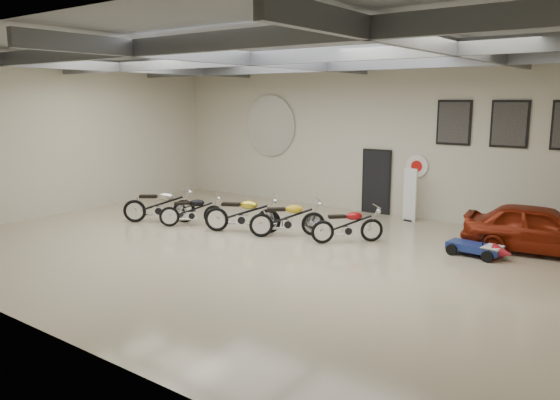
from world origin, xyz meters
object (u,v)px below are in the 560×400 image
Objects in this scene: motorcycle_red at (348,224)px; go_kart at (480,246)px; banner_stand at (410,194)px; motorcycle_silver at (159,204)px; motorcycle_black at (191,210)px; motorcycle_gold at (242,213)px; vintage_car at (540,229)px; motorcycle_yellow at (287,217)px.

motorcycle_red reaches higher than go_kart.
motorcycle_silver is (-6.17, -4.86, -0.30)m from banner_stand.
banner_stand is 0.92× the size of motorcycle_black.
motorcycle_gold is 0.60× the size of vintage_car.
motorcycle_red is at bearing -12.97° from motorcycle_gold.
motorcycle_black is 0.52× the size of vintage_car.
motorcycle_gold is 1.39× the size of go_kart.
motorcycle_gold is (1.77, 0.30, 0.08)m from motorcycle_black.
motorcycle_black is at bearing 147.39° from motorcycle_red.
motorcycle_gold reaches higher than motorcycle_red.
banner_stand reaches higher than motorcycle_silver.
motorcycle_red is at bearing -23.74° from motorcycle_silver.
motorcycle_silver is 0.61× the size of vintage_car.
motorcycle_gold is at bearing -25.88° from motorcycle_silver.
vintage_car is (10.27, 3.32, 0.05)m from motorcycle_silver.
banner_stand is 0.90× the size of motorcycle_red.
go_kart is 1.67m from vintage_car.
motorcycle_red is 3.37m from go_kart.
banner_stand is 0.79× the size of motorcycle_silver.
motorcycle_red is 0.53× the size of vintage_car.
motorcycle_yellow is at bearing -24.19° from motorcycle_silver.
go_kart is (9.21, 2.08, -0.29)m from motorcycle_silver.
motorcycle_silver is 1.40× the size of go_kart.
banner_stand is 7.85m from motorcycle_silver.
motorcycle_yellow is 1.08× the size of motorcycle_red.
motorcycle_silver reaches higher than motorcycle_black.
motorcycle_silver is 1.14× the size of motorcycle_red.
vintage_car reaches higher than go_kart.
banner_stand reaches higher than vintage_car.
vintage_car reaches higher than motorcycle_black.
vintage_car is (7.35, 2.77, 0.05)m from motorcycle_gold.
motorcycle_gold is at bearing 149.40° from motorcycle_red.
banner_stand is at bearing 1.55° from motorcycle_silver.
motorcycle_yellow is 1.33× the size of go_kart.
go_kart is (8.06, 1.82, -0.21)m from motorcycle_black.
motorcycle_yellow is at bearing 103.66° from vintage_car.
vintage_car is (4.11, -1.53, -0.25)m from banner_stand.
motorcycle_yellow is at bearing -11.82° from motorcycle_gold.
motorcycle_gold is at bearing -113.98° from banner_stand.
motorcycle_silver reaches higher than motorcycle_gold.
motorcycle_silver reaches higher than motorcycle_red.
go_kart is at bearing -23.91° from motorcycle_silver.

